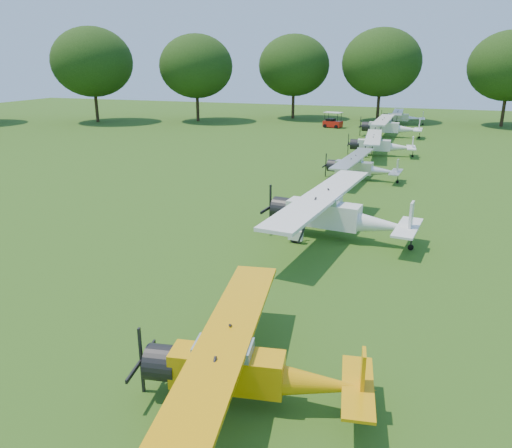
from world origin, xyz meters
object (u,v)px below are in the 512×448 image
(aircraft_5, at_px, (379,143))
(aircraft_7, at_px, (401,116))
(aircraft_4, at_px, (360,166))
(golf_cart, at_px, (332,122))
(aircraft_6, at_px, (389,126))
(aircraft_2, at_px, (245,366))
(aircraft_3, at_px, (335,212))

(aircraft_5, height_order, aircraft_7, aircraft_5)
(aircraft_4, distance_m, golf_cart, 30.16)
(aircraft_6, height_order, golf_cart, aircraft_6)
(aircraft_4, distance_m, aircraft_6, 22.90)
(aircraft_4, relative_size, aircraft_5, 0.92)
(golf_cart, bearing_deg, aircraft_2, -67.43)
(aircraft_2, distance_m, aircraft_4, 26.80)
(aircraft_4, relative_size, aircraft_7, 0.97)
(aircraft_2, height_order, aircraft_3, aircraft_3)
(aircraft_2, distance_m, aircraft_3, 13.35)
(aircraft_3, xyz_separation_m, aircraft_4, (-0.59, 13.44, -0.36))
(aircraft_5, bearing_deg, aircraft_7, 84.48)
(aircraft_2, xyz_separation_m, aircraft_7, (0.02, 62.75, -0.04))
(aircraft_4, bearing_deg, aircraft_5, 93.04)
(aircraft_3, relative_size, aircraft_7, 1.30)
(golf_cart, bearing_deg, aircraft_4, -61.37)
(aircraft_2, height_order, golf_cart, golf_cart)
(aircraft_4, bearing_deg, golf_cart, 109.45)
(aircraft_2, distance_m, aircraft_5, 37.27)
(aircraft_5, xyz_separation_m, golf_cart, (-7.91, 18.72, -0.47))
(aircraft_4, bearing_deg, aircraft_2, -83.45)
(aircraft_5, distance_m, golf_cart, 20.32)
(aircraft_3, xyz_separation_m, golf_cart, (-8.16, 42.63, -0.73))
(aircraft_2, relative_size, aircraft_5, 0.99)
(aircraft_5, relative_size, golf_cart, 3.81)
(aircraft_4, height_order, aircraft_5, aircraft_5)
(aircraft_6, bearing_deg, aircraft_7, 87.88)
(aircraft_2, relative_size, aircraft_6, 0.88)
(aircraft_3, relative_size, aircraft_6, 1.09)
(aircraft_5, bearing_deg, aircraft_3, -93.93)
(aircraft_3, distance_m, aircraft_7, 49.41)
(aircraft_3, height_order, aircraft_5, aircraft_3)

